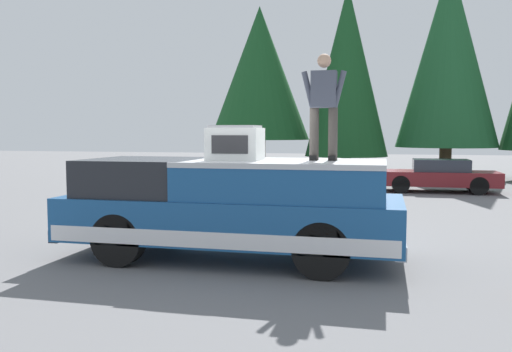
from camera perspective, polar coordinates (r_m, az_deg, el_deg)
name	(u,v)px	position (r m, az deg, el deg)	size (l,w,h in m)	color
ground_plane	(249,254)	(9.33, -0.75, -8.31)	(90.00, 90.00, 0.00)	slate
pickup_truck	(232,207)	(8.80, -2.62, -3.32)	(2.01, 5.54, 1.65)	navy
compressor_unit	(235,143)	(8.59, -2.23, 3.54)	(0.65, 0.84, 0.56)	silver
person_on_truck_bed	(324,104)	(8.64, 7.26, 7.66)	(0.29, 0.72, 1.69)	#423D38
parked_car_maroon	(438,176)	(19.94, 18.90, 0.04)	(1.64, 4.10, 1.16)	maroon
parked_car_black	(273,175)	(19.31, 1.83, 0.14)	(1.64, 4.10, 1.16)	black
conifer_left	(448,54)	(26.32, 19.87, 12.12)	(4.55, 4.55, 9.88)	#4C3826
conifer_center_left	(347,71)	(25.19, 9.71, 10.98)	(3.79, 3.79, 8.81)	#4C3826
conifer_center_right	(260,74)	(25.83, 0.39, 10.88)	(4.74, 4.74, 8.06)	#4C3826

